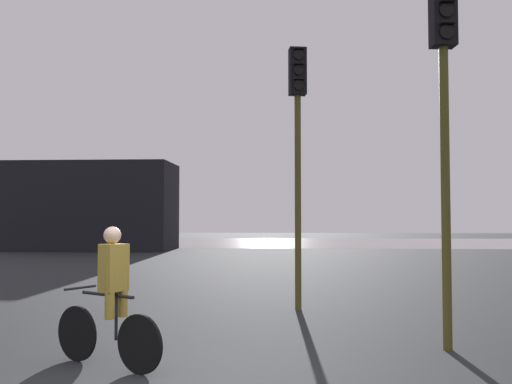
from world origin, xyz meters
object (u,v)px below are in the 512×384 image
(distant_building, at_px, (93,207))
(cyclist, at_px, (111,296))
(traffic_light_center, at_px, (298,128))
(traffic_light_near_right, at_px, (444,93))

(distant_building, xyz_separation_m, cyclist, (8.51, -23.54, -1.51))
(distant_building, height_order, traffic_light_center, traffic_light_center)
(distant_building, relative_size, traffic_light_near_right, 1.76)
(distant_building, relative_size, traffic_light_center, 1.74)
(cyclist, bearing_deg, traffic_light_center, 3.01)
(traffic_light_center, bearing_deg, distant_building, -70.30)
(traffic_light_near_right, height_order, cyclist, traffic_light_near_right)
(distant_building, xyz_separation_m, traffic_light_near_right, (12.61, -22.40, 1.05))
(distant_building, distance_m, traffic_light_near_right, 25.73)
(distant_building, relative_size, cyclist, 5.32)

